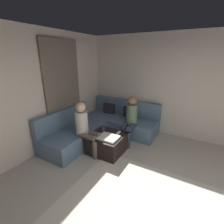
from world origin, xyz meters
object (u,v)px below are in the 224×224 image
at_px(sectional_couch, 102,126).
at_px(game_remote, 119,133).
at_px(coffee_mug, 103,128).
at_px(person_on_couch_side, 85,126).
at_px(ottoman, 107,143).
at_px(person_on_couch_back, 130,118).

bearing_deg(sectional_couch, game_remote, -29.08).
bearing_deg(game_remote, coffee_mug, -174.29).
bearing_deg(coffee_mug, game_remote, 5.71).
bearing_deg(sectional_couch, coffee_mug, -54.21).
bearing_deg(person_on_couch_side, ottoman, 125.93).
distance_m(sectional_couch, ottoman, 0.82).
distance_m(coffee_mug, person_on_couch_side, 0.53).
distance_m(ottoman, coffee_mug, 0.38).
height_order(ottoman, coffee_mug, coffee_mug).
xyz_separation_m(person_on_couch_back, person_on_couch_side, (-0.65, -0.95, 0.00)).
relative_size(sectional_couch, person_on_couch_back, 2.12).
bearing_deg(game_remote, sectional_couch, 150.92).
bearing_deg(person_on_couch_side, person_on_couch_back, 145.65).
distance_m(game_remote, person_on_couch_side, 0.79).
relative_size(game_remote, person_on_couch_side, 0.12).
height_order(game_remote, person_on_couch_back, person_on_couch_back).
xyz_separation_m(sectional_couch, coffee_mug, (0.32, -0.44, 0.19)).
height_order(coffee_mug, person_on_couch_side, person_on_couch_side).
distance_m(ottoman, person_on_couch_side, 0.66).
bearing_deg(coffee_mug, sectional_couch, 125.79).
relative_size(sectional_couch, coffee_mug, 26.84).
relative_size(game_remote, person_on_couch_back, 0.12).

